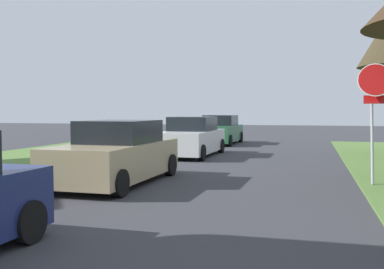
# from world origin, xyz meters

# --- Properties ---
(stop_sign_far) EXTENTS (0.81, 0.77, 2.90)m
(stop_sign_far) POSITION_xyz_m (3.91, 14.35, 2.14)
(stop_sign_far) COLOR #9EA0A5
(stop_sign_far) RESTS_ON grass_verge_right
(parked_sedan_tan) EXTENTS (2.01, 4.43, 1.57)m
(parked_sedan_tan) POSITION_xyz_m (-2.25, 13.25, 0.72)
(parked_sedan_tan) COLOR tan
(parked_sedan_tan) RESTS_ON ground
(parked_sedan_white) EXTENTS (2.01, 4.43, 1.57)m
(parked_sedan_white) POSITION_xyz_m (-2.20, 20.36, 0.72)
(parked_sedan_white) COLOR white
(parked_sedan_white) RESTS_ON ground
(parked_sedan_green) EXTENTS (2.01, 4.43, 1.57)m
(parked_sedan_green) POSITION_xyz_m (-2.38, 27.09, 0.72)
(parked_sedan_green) COLOR #28663D
(parked_sedan_green) RESTS_ON ground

